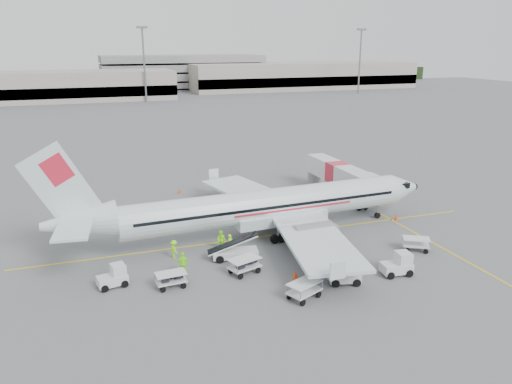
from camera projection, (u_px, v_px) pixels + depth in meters
ground at (263, 237)px, 46.70m from camera, size 360.00×360.00×0.00m
stripe_lead at (263, 237)px, 46.70m from camera, size 44.00×0.20×0.01m
stripe_cross at (443, 249)px, 43.96m from camera, size 0.20×20.00×0.01m
terminal_east at (302, 76)px, 198.63m from camera, size 90.00×26.00×10.00m
parking_garage at (182, 71)px, 197.20m from camera, size 62.00×24.00×14.00m
treeline at (115, 80)px, 203.88m from camera, size 300.00×3.00×6.00m
mast_center at (144, 65)px, 151.72m from camera, size 3.20×1.20×22.00m
mast_east at (360, 62)px, 175.73m from camera, size 3.20×1.20×22.00m
aircraft at (269, 184)px, 45.73m from camera, size 37.58×30.09×10.01m
jet_bridge at (337, 180)px, 58.55m from camera, size 3.22×15.36×4.01m
belt_loader at (235, 243)px, 41.58m from camera, size 5.30×2.75×2.73m
tug_fore at (397, 264)px, 38.80m from camera, size 2.46×1.57×1.81m
tug_mid at (344, 272)px, 37.43m from camera, size 2.63×1.92×1.82m
tug_aft at (112, 276)px, 36.89m from camera, size 2.36×1.64×1.67m
cart_loaded_a at (245, 266)px, 39.06m from camera, size 2.80×2.16×1.29m
cart_loaded_b at (171, 280)px, 36.86m from camera, size 2.32×1.48×1.16m
cart_empty_a at (304, 290)px, 35.21m from camera, size 2.83×2.33×1.28m
cart_empty_b at (416, 244)px, 43.40m from camera, size 2.62×2.27×1.17m
cone_nose at (396, 217)px, 51.12m from camera, size 0.38×0.38×0.62m
cone_port at (180, 190)px, 60.20m from camera, size 0.39×0.39×0.64m
cone_stbd at (295, 274)px, 38.38m from camera, size 0.41×0.41×0.68m
crew_a at (230, 244)px, 42.76m from camera, size 0.74×0.74×1.74m
crew_b at (221, 240)px, 43.68m from camera, size 1.03×1.02×1.68m
crew_c at (174, 249)px, 41.84m from camera, size 0.88×1.16×1.59m
crew_d at (183, 263)px, 38.79m from camera, size 1.12×0.52×1.88m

